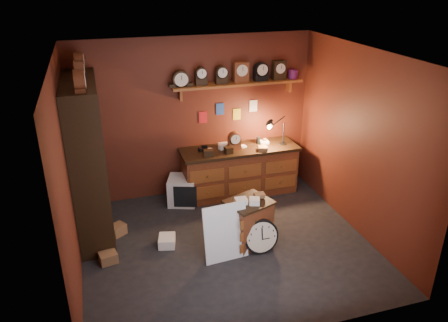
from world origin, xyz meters
TOP-DOWN VIEW (x-y plane):
  - floor at (0.00, 0.00)m, footprint 4.00×4.00m
  - room_shell at (0.04, 0.11)m, footprint 4.02×3.62m
  - shelving_unit at (-1.79, 0.98)m, footprint 0.47×1.60m
  - workbench at (0.69, 1.47)m, footprint 2.02×0.66m
  - low_cabinet at (0.32, -0.03)m, footprint 0.73×0.68m
  - big_round_clock at (0.41, -0.29)m, footprint 0.50×0.17m
  - white_panel at (-0.10, -0.28)m, footprint 0.63×0.22m
  - mini_fridge at (-0.35, 1.39)m, footprint 0.57×0.59m
  - floor_box_a at (-1.65, 0.08)m, footprint 0.26×0.24m
  - floor_box_b at (-0.82, 0.25)m, footprint 0.29×0.32m
  - floor_box_c at (-1.47, 0.73)m, footprint 0.28×0.27m

SIDE VIEW (x-z plane):
  - floor at x=0.00m, z-range 0.00..0.00m
  - white_panel at x=-0.10m, z-range -0.41..0.41m
  - floor_box_b at x=-0.82m, z-range 0.00..0.14m
  - floor_box_a at x=-1.65m, z-range 0.00..0.14m
  - floor_box_c at x=-1.47m, z-range 0.00..0.16m
  - mini_fridge at x=-0.35m, z-range 0.00..0.47m
  - big_round_clock at x=0.41m, z-range -0.01..0.50m
  - low_cabinet at x=0.32m, z-range -0.01..0.76m
  - workbench at x=0.69m, z-range -0.21..1.15m
  - shelving_unit at x=-1.79m, z-range -0.03..2.54m
  - room_shell at x=0.04m, z-range 0.37..3.08m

